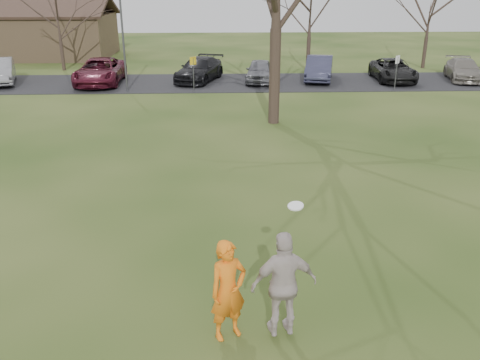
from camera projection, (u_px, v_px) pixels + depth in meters
name	position (u px, v px, depth m)	size (l,w,h in m)	color
ground	(249.00, 334.00, 9.31)	(120.00, 120.00, 0.00)	#1E380F
parking_strip	(227.00, 83.00, 32.53)	(62.00, 6.50, 0.04)	black
player_defender	(228.00, 291.00, 8.93)	(0.71, 0.46, 1.94)	orange
car_2	(100.00, 71.00, 31.72)	(2.63, 5.69, 1.58)	#521323
car_3	(199.00, 69.00, 32.70)	(2.07, 5.09, 1.48)	black
car_4	(260.00, 71.00, 32.41)	(1.66, 4.12, 1.40)	slate
car_5	(319.00, 68.00, 32.91)	(1.65, 4.73, 1.56)	#32344C
car_6	(393.00, 70.00, 32.79)	(2.31, 5.01, 1.39)	black
car_7	(463.00, 70.00, 33.01)	(1.90, 4.67, 1.36)	gray
catching_play	(284.00, 284.00, 8.80)	(1.25, 0.68, 2.51)	#BCAEA9
lamp_post	(122.00, 22.00, 28.53)	(0.34, 0.34, 6.27)	#47474C
sign_yellow	(193.00, 68.00, 29.14)	(0.35, 0.35, 2.08)	#47474C
sign_white	(397.00, 66.00, 29.59)	(0.35, 0.35, 2.08)	#47474C
small_tree_row	(286.00, 15.00, 35.97)	(55.00, 5.90, 8.50)	#352821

